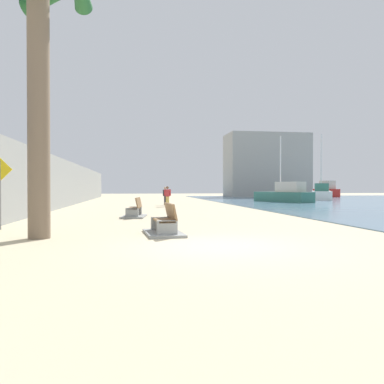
{
  "coord_description": "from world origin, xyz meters",
  "views": [
    {
      "loc": [
        -2.04,
        -9.4,
        1.49
      ],
      "look_at": [
        1.64,
        15.29,
        1.16
      ],
      "focal_mm": 35.82,
      "sensor_mm": 36.0,
      "label": 1
    }
  ],
  "objects": [
    {
      "name": "ground_plane",
      "position": [
        0.0,
        18.0,
        0.0
      ],
      "size": [
        120.0,
        120.0,
        0.0
      ],
      "primitive_type": "plane",
      "color": "#C6B793"
    },
    {
      "name": "seawall",
      "position": [
        -7.5,
        18.0,
        1.75
      ],
      "size": [
        0.8,
        64.0,
        3.5
      ],
      "primitive_type": "cube",
      "color": "gray",
      "rests_on": "ground"
    },
    {
      "name": "palm_tree",
      "position": [
        -4.79,
        2.2,
        5.94
      ],
      "size": [
        3.29,
        3.42,
        8.7
      ],
      "color": "#7A6651",
      "rests_on": "ground"
    },
    {
      "name": "bench_near",
      "position": [
        -1.13,
        2.6,
        0.23
      ],
      "size": [
        1.27,
        2.18,
        0.98
      ],
      "color": "gray",
      "rests_on": "ground"
    },
    {
      "name": "bench_far",
      "position": [
        -2.06,
        9.63,
        0.23
      ],
      "size": [
        1.35,
        2.22,
        0.98
      ],
      "color": "gray",
      "rests_on": "ground"
    },
    {
      "name": "person_walking",
      "position": [
        0.41,
        21.92,
        0.86
      ],
      "size": [
        0.42,
        0.38,
        1.51
      ],
      "color": "#333338",
      "rests_on": "ground"
    },
    {
      "name": "person_standing",
      "position": [
        0.41,
        19.71,
        0.89
      ],
      "size": [
        0.5,
        0.28,
        1.55
      ],
      "color": "gold",
      "rests_on": "ground"
    },
    {
      "name": "boat_nearest",
      "position": [
        19.19,
        31.97,
        0.75
      ],
      "size": [
        5.19,
        7.85,
        7.64
      ],
      "color": "white",
      "rests_on": "water_bay"
    },
    {
      "name": "boat_far_left",
      "position": [
        25.69,
        43.58,
        0.91
      ],
      "size": [
        3.06,
        4.91,
        2.39
      ],
      "color": "red",
      "rests_on": "water_bay"
    },
    {
      "name": "boat_distant",
      "position": [
        12.39,
        26.13,
        0.77
      ],
      "size": [
        4.3,
        6.56,
        6.47
      ],
      "color": "#337060",
      "rests_on": "water_bay"
    },
    {
      "name": "pedestrian_sign",
      "position": [
        -6.7,
        4.75,
        1.57
      ],
      "size": [
        0.85,
        0.08,
        2.52
      ],
      "color": "slate",
      "rests_on": "ground"
    },
    {
      "name": "harbor_building",
      "position": [
        17.56,
        46.0,
        4.71
      ],
      "size": [
        12.0,
        6.0,
        9.41
      ],
      "primitive_type": "cube",
      "color": "#9E9E99",
      "rests_on": "ground"
    }
  ]
}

